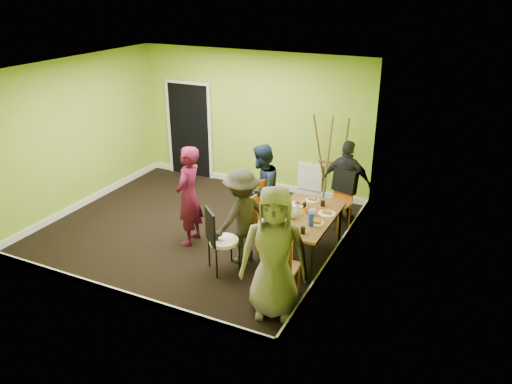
# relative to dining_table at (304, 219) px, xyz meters

# --- Properties ---
(ground) EXTENTS (5.00, 5.00, 0.00)m
(ground) POSITION_rel_dining_table_xyz_m (-2.05, 0.18, -0.70)
(ground) COLOR black
(ground) RESTS_ON ground
(room_walls) EXTENTS (5.04, 4.54, 2.82)m
(room_walls) POSITION_rel_dining_table_xyz_m (-2.07, 0.22, 0.29)
(room_walls) COLOR #8AB52E
(room_walls) RESTS_ON ground
(dining_table) EXTENTS (0.90, 1.50, 0.75)m
(dining_table) POSITION_rel_dining_table_xyz_m (0.00, 0.00, 0.00)
(dining_table) COLOR black
(dining_table) RESTS_ON ground
(chair_left_far) EXTENTS (0.56, 0.56, 1.04)m
(chair_left_far) POSITION_rel_dining_table_xyz_m (-0.73, 0.43, -0.11)
(chair_left_far) COLOR #D16713
(chair_left_far) RESTS_ON ground
(chair_left_near) EXTENTS (0.45, 0.44, 1.01)m
(chair_left_near) POSITION_rel_dining_table_xyz_m (-0.64, -0.33, -0.13)
(chair_left_near) COLOR #D16713
(chair_left_near) RESTS_ON ground
(chair_back_end) EXTENTS (0.56, 0.61, 1.05)m
(chair_back_end) POSITION_rel_dining_table_xyz_m (0.21, 1.38, 0.04)
(chair_back_end) COLOR #D16713
(chair_back_end) RESTS_ON ground
(chair_front_end) EXTENTS (0.43, 0.44, 1.00)m
(chair_front_end) POSITION_rel_dining_table_xyz_m (0.11, -1.17, -0.13)
(chair_front_end) COLOR #D16713
(chair_front_end) RESTS_ON ground
(chair_bentwood) EXTENTS (0.56, 0.56, 1.02)m
(chair_bentwood) POSITION_rel_dining_table_xyz_m (-1.00, -0.86, -0.13)
(chair_bentwood) COLOR black
(chair_bentwood) RESTS_ON ground
(easel) EXTENTS (0.71, 0.67, 1.77)m
(easel) POSITION_rel_dining_table_xyz_m (-0.29, 2.20, 0.18)
(easel) COLOR brown
(easel) RESTS_ON ground
(plate_near_left) EXTENTS (0.27, 0.27, 0.01)m
(plate_near_left) POSITION_rel_dining_table_xyz_m (-0.21, 0.34, 0.06)
(plate_near_left) COLOR white
(plate_near_left) RESTS_ON dining_table
(plate_near_right) EXTENTS (0.21, 0.21, 0.01)m
(plate_near_right) POSITION_rel_dining_table_xyz_m (-0.29, -0.40, 0.06)
(plate_near_right) COLOR white
(plate_near_right) RESTS_ON dining_table
(plate_far_back) EXTENTS (0.22, 0.22, 0.01)m
(plate_far_back) POSITION_rel_dining_table_xyz_m (-0.07, 0.58, 0.06)
(plate_far_back) COLOR white
(plate_far_back) RESTS_ON dining_table
(plate_far_front) EXTENTS (0.23, 0.23, 0.01)m
(plate_far_front) POSITION_rel_dining_table_xyz_m (0.03, -0.60, 0.06)
(plate_far_front) COLOR white
(plate_far_front) RESTS_ON dining_table
(plate_wall_back) EXTENTS (0.27, 0.27, 0.01)m
(plate_wall_back) POSITION_rel_dining_table_xyz_m (0.30, 0.21, 0.06)
(plate_wall_back) COLOR white
(plate_wall_back) RESTS_ON dining_table
(plate_wall_front) EXTENTS (0.23, 0.23, 0.01)m
(plate_wall_front) POSITION_rel_dining_table_xyz_m (0.25, -0.17, 0.06)
(plate_wall_front) COLOR white
(plate_wall_front) RESTS_ON dining_table
(thermos) EXTENTS (0.07, 0.07, 0.20)m
(thermos) POSITION_rel_dining_table_xyz_m (-0.10, -0.02, 0.15)
(thermos) COLOR white
(thermos) RESTS_ON dining_table
(blue_bottle) EXTENTS (0.08, 0.08, 0.20)m
(blue_bottle) POSITION_rel_dining_table_xyz_m (0.21, -0.27, 0.15)
(blue_bottle) COLOR #1C34D3
(blue_bottle) RESTS_ON dining_table
(orange_bottle) EXTENTS (0.04, 0.04, 0.08)m
(orange_bottle) POSITION_rel_dining_table_xyz_m (-0.00, 0.11, 0.10)
(orange_bottle) COLOR #D16713
(orange_bottle) RESTS_ON dining_table
(glass_mid) EXTENTS (0.06, 0.06, 0.09)m
(glass_mid) POSITION_rel_dining_table_xyz_m (-0.09, 0.27, 0.10)
(glass_mid) COLOR black
(glass_mid) RESTS_ON dining_table
(glass_back) EXTENTS (0.07, 0.07, 0.09)m
(glass_back) POSITION_rel_dining_table_xyz_m (0.15, 0.45, 0.10)
(glass_back) COLOR black
(glass_back) RESTS_ON dining_table
(glass_front) EXTENTS (0.07, 0.07, 0.10)m
(glass_front) POSITION_rel_dining_table_xyz_m (0.19, -0.55, 0.10)
(glass_front) COLOR black
(glass_front) RESTS_ON dining_table
(cup_a) EXTENTS (0.14, 0.14, 0.11)m
(cup_a) POSITION_rel_dining_table_xyz_m (-0.14, -0.16, 0.11)
(cup_a) COLOR white
(cup_a) RESTS_ON dining_table
(cup_b) EXTENTS (0.10, 0.10, 0.09)m
(cup_b) POSITION_rel_dining_table_xyz_m (0.10, 0.08, 0.10)
(cup_b) COLOR white
(cup_b) RESTS_ON dining_table
(person_standing) EXTENTS (0.47, 0.65, 1.67)m
(person_standing) POSITION_rel_dining_table_xyz_m (-1.87, -0.29, 0.14)
(person_standing) COLOR #570F2C
(person_standing) RESTS_ON ground
(person_left_far) EXTENTS (0.64, 0.80, 1.57)m
(person_left_far) POSITION_rel_dining_table_xyz_m (-0.97, 0.56, 0.09)
(person_left_far) COLOR #152236
(person_left_far) RESTS_ON ground
(person_left_near) EXTENTS (0.90, 1.11, 1.50)m
(person_left_near) POSITION_rel_dining_table_xyz_m (-0.83, -0.45, 0.06)
(person_left_near) COLOR #2C251D
(person_left_near) RESTS_ON ground
(person_back_end) EXTENTS (0.91, 0.44, 1.51)m
(person_back_end) POSITION_rel_dining_table_xyz_m (0.22, 1.57, 0.06)
(person_back_end) COLOR black
(person_back_end) RESTS_ON ground
(person_front_end) EXTENTS (1.00, 0.81, 1.78)m
(person_front_end) POSITION_rel_dining_table_xyz_m (0.14, -1.44, 0.19)
(person_front_end) COLOR gray
(person_front_end) RESTS_ON ground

